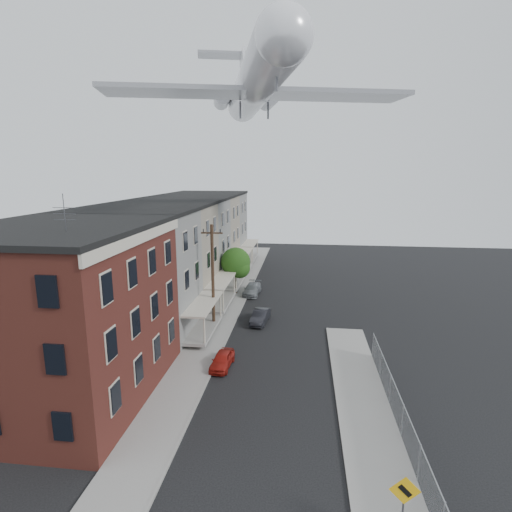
{
  "coord_description": "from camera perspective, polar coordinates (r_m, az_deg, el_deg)",
  "views": [
    {
      "loc": [
        1.85,
        -13.55,
        13.2
      ],
      "look_at": [
        -0.71,
        7.59,
        8.69
      ],
      "focal_mm": 28.0,
      "sensor_mm": 36.0,
      "label": 1
    }
  ],
  "objects": [
    {
      "name": "row_house_d",
      "position": [
        53.49,
        -8.17,
        3.16
      ],
      "size": [
        11.98,
        7.0,
        10.3
      ],
      "color": "#6F6758",
      "rests_on": "ground"
    },
    {
      "name": "curb_left",
      "position": [
        40.21,
        -1.94,
        -7.11
      ],
      "size": [
        0.15,
        62.0,
        0.14
      ],
      "primitive_type": "cube",
      "color": "gray",
      "rests_on": "ground"
    },
    {
      "name": "chainlink_fence",
      "position": [
        22.79,
        20.21,
        -21.22
      ],
      "size": [
        0.06,
        18.06,
        1.9
      ],
      "color": "gray",
      "rests_on": "ground"
    },
    {
      "name": "row_house_c",
      "position": [
        46.86,
        -10.37,
        1.85
      ],
      "size": [
        11.98,
        7.0,
        10.3
      ],
      "color": "#60605D",
      "rests_on": "ground"
    },
    {
      "name": "street_tree",
      "position": [
        43.19,
        -2.78,
        -1.1
      ],
      "size": [
        3.22,
        3.2,
        5.2
      ],
      "color": "black",
      "rests_on": "ground"
    },
    {
      "name": "warning_sign",
      "position": [
        17.29,
        20.39,
        -29.78
      ],
      "size": [
        1.1,
        0.11,
        2.8
      ],
      "color": "#515156",
      "rests_on": "ground"
    },
    {
      "name": "row_house_b",
      "position": [
        40.35,
        -13.28,
        0.1
      ],
      "size": [
        11.98,
        7.0,
        10.3
      ],
      "color": "#6F6758",
      "rests_on": "ground"
    },
    {
      "name": "utility_pole",
      "position": [
        33.52,
        -6.19,
        -2.85
      ],
      "size": [
        1.8,
        0.26,
        9.0
      ],
      "color": "black",
      "rests_on": "ground"
    },
    {
      "name": "curb_right",
      "position": [
        23.65,
        11.93,
        -22.05
      ],
      "size": [
        0.15,
        26.0,
        0.14
      ],
      "primitive_type": "cube",
      "color": "gray",
      "rests_on": "ground"
    },
    {
      "name": "row_house_a",
      "position": [
        34.04,
        -17.29,
        -2.31
      ],
      "size": [
        11.98,
        7.0,
        10.3
      ],
      "color": "#60605D",
      "rests_on": "ground"
    },
    {
      "name": "corner_building",
      "position": [
        26.05,
        -25.88,
        -7.26
      ],
      "size": [
        10.31,
        12.3,
        12.15
      ],
      "color": "#381811",
      "rests_on": "ground"
    },
    {
      "name": "ground",
      "position": [
        19.0,
        -0.75,
        -32.03
      ],
      "size": [
        120.0,
        120.0,
        0.0
      ],
      "primitive_type": "plane",
      "color": "black",
      "rests_on": "ground"
    },
    {
      "name": "car_mid",
      "position": [
        35.88,
        0.62,
        -8.63
      ],
      "size": [
        1.66,
        3.67,
        1.17
      ],
      "primitive_type": "imported",
      "rotation": [
        0.0,
        0.0,
        -0.12
      ],
      "color": "black",
      "rests_on": "ground"
    },
    {
      "name": "car_near",
      "position": [
        28.4,
        -4.86,
        -14.58
      ],
      "size": [
        1.45,
        3.19,
        1.06
      ],
      "primitive_type": "imported",
      "rotation": [
        0.0,
        0.0,
        -0.07
      ],
      "color": "#A51D15",
      "rests_on": "ground"
    },
    {
      "name": "sidewalk_right",
      "position": [
        23.83,
        15.67,
        -21.99
      ],
      "size": [
        3.0,
        26.0,
        0.12
      ],
      "primitive_type": "cube",
      "color": "gray",
      "rests_on": "ground"
    },
    {
      "name": "row_house_e",
      "position": [
        60.21,
        -6.45,
        4.18
      ],
      "size": [
        11.98,
        7.0,
        10.3
      ],
      "color": "#60605D",
      "rests_on": "ground"
    },
    {
      "name": "sidewalk_left",
      "position": [
        40.45,
        -3.99,
        -7.03
      ],
      "size": [
        3.0,
        62.0,
        0.12
      ],
      "primitive_type": "cube",
      "color": "gray",
      "rests_on": "ground"
    },
    {
      "name": "airplane",
      "position": [
        36.58,
        -0.19,
        23.24
      ],
      "size": [
        24.56,
        28.07,
        8.08
      ],
      "color": "white",
      "rests_on": "ground"
    },
    {
      "name": "car_far",
      "position": [
        43.84,
        -0.55,
        -4.76
      ],
      "size": [
        1.87,
        4.15,
        1.18
      ],
      "primitive_type": "imported",
      "rotation": [
        0.0,
        0.0,
        -0.05
      ],
      "color": "slate",
      "rests_on": "ground"
    }
  ]
}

